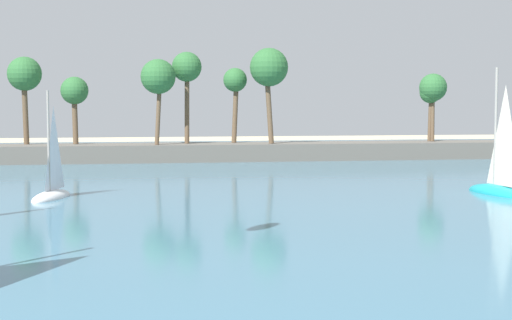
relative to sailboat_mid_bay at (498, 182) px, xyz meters
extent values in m
cube|color=teal|center=(-21.14, 19.33, -0.83)|extent=(220.00, 107.09, 0.06)
cube|color=#605B54|center=(-21.14, 32.88, 0.04)|extent=(83.93, 6.00, 1.80)
cylinder|color=brown|center=(-33.74, 34.00, 4.46)|extent=(0.65, 0.87, 7.06)
sphere|color=#2D6633|center=(-33.74, 34.00, 7.97)|extent=(3.40, 3.40, 3.40)
cylinder|color=brown|center=(-12.61, 34.03, 4.20)|extent=(0.83, 0.83, 6.55)
sphere|color=#2D6633|center=(-12.61, 34.03, 7.46)|extent=(2.47, 2.47, 2.47)
cylinder|color=brown|center=(8.54, 33.61, 3.57)|extent=(0.55, 0.52, 5.28)
sphere|color=#2D6633|center=(8.54, 33.61, 6.20)|extent=(2.33, 2.33, 2.33)
cylinder|color=brown|center=(-17.69, 33.06, 4.84)|extent=(0.56, 0.83, 7.81)
sphere|color=#2D6633|center=(-17.69, 33.06, 8.73)|extent=(3.03, 3.03, 3.03)
cylinder|color=brown|center=(-28.90, 33.87, 3.63)|extent=(0.65, 0.74, 5.41)
sphere|color=#2D6633|center=(-28.90, 33.87, 6.32)|extent=(2.78, 2.78, 2.78)
cylinder|color=brown|center=(8.76, 33.42, 3.84)|extent=(0.52, 0.74, 5.81)
sphere|color=#2D6633|center=(8.76, 33.42, 6.73)|extent=(2.97, 2.97, 2.97)
cylinder|color=brown|center=(-9.46, 31.75, 4.82)|extent=(0.95, 0.98, 7.79)
sphere|color=#2D6633|center=(-9.46, 31.75, 8.69)|extent=(3.91, 3.91, 3.91)
cylinder|color=brown|center=(-20.65, 31.48, 4.31)|extent=(0.83, 0.81, 6.78)
sphere|color=#2D6633|center=(-20.65, 31.48, 7.69)|extent=(3.46, 3.46, 3.46)
ellipsoid|color=teal|center=(-0.02, 0.13, -0.80)|extent=(2.60, 6.30, 1.22)
cylinder|color=gray|center=(-0.06, 0.44, 3.64)|extent=(0.18, 0.18, 7.65)
pyramid|color=silver|center=(0.08, -0.59, 3.06)|extent=(0.53, 2.75, 6.50)
ellipsoid|color=white|center=(-28.63, 2.47, -0.80)|extent=(2.96, 5.20, 1.00)
cylinder|color=gray|center=(-28.71, 2.23, 2.81)|extent=(0.15, 0.15, 6.23)
pyramid|color=silver|center=(-28.45, 3.04, 2.35)|extent=(0.83, 2.18, 5.30)
camera|label=1|loc=(-24.15, -48.99, 5.27)|focal=56.54mm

